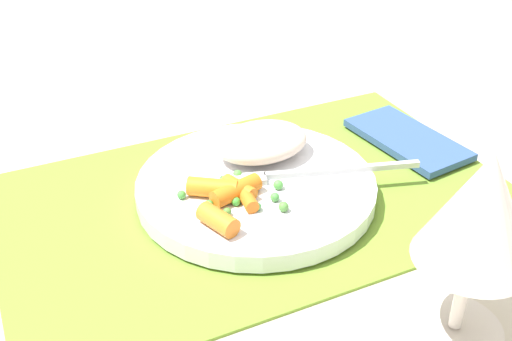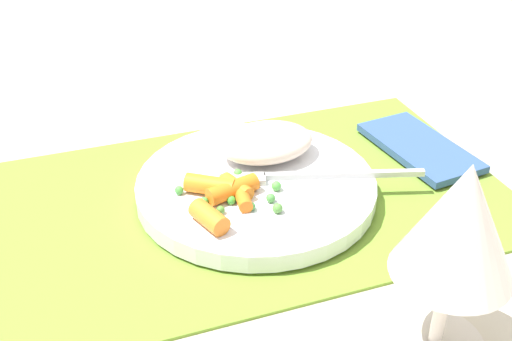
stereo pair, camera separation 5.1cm
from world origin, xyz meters
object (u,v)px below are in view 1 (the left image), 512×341
Objects in this scene: plate at (256,187)px; napkin at (407,139)px; fork at (299,173)px; wine_glass at (481,213)px; rice_mound at (261,142)px; carrot_portion at (227,196)px.

napkin is (-0.20, -0.02, -0.00)m from plate.
wine_glass is (-0.02, 0.20, 0.08)m from fork.
rice_mound is at bearing -122.27° from plate.
carrot_portion is 0.24m from napkin.
wine_glass reaches higher than plate.
wine_glass is at bearing 118.29° from carrot_portion.
plate is 0.04m from fork.
plate is 1.68× the size of napkin.
plate is 0.05m from rice_mound.
carrot_portion is at bearing 32.27° from plate.
rice_mound is at bearing -5.69° from napkin.
rice_mound is 0.18m from napkin.
rice_mound is (-0.02, -0.04, 0.02)m from plate.
wine_glass reaches higher than fork.
carrot_portion is 0.58× the size of wine_glass.
carrot_portion is at bearing 9.58° from fork.
napkin is (-0.24, -0.05, -0.02)m from carrot_portion.
fork is at bearing 107.91° from rice_mound.
napkin is at bearing -173.96° from plate.
fork is (-0.08, -0.01, -0.01)m from carrot_portion.
plate is 0.20m from napkin.
carrot_portion is 0.45× the size of fork.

